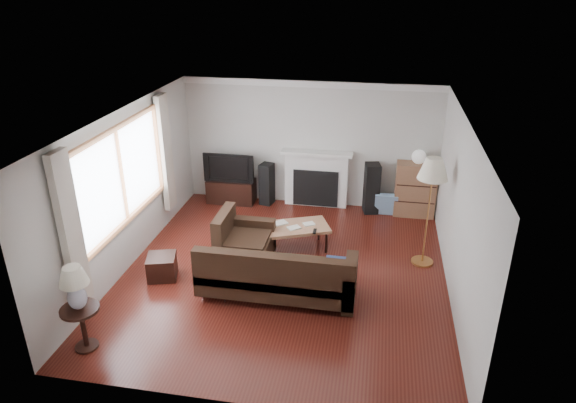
% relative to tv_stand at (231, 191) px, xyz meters
% --- Properties ---
extents(room, '(5.10, 5.60, 2.54)m').
position_rel_tv_stand_xyz_m(room, '(1.58, -2.50, 1.01)').
color(room, '#4E1811').
rests_on(room, ground).
extents(window, '(0.12, 2.74, 1.54)m').
position_rel_tv_stand_xyz_m(window, '(-0.87, -2.70, 1.31)').
color(window, '#995F38').
rests_on(window, room).
extents(curtain_near, '(0.10, 0.35, 2.10)m').
position_rel_tv_stand_xyz_m(curtain_near, '(-0.82, -4.22, 1.16)').
color(curtain_near, beige).
rests_on(curtain_near, room).
extents(curtain_far, '(0.10, 0.35, 2.10)m').
position_rel_tv_stand_xyz_m(curtain_far, '(-0.82, -1.18, 1.16)').
color(curtain_far, beige).
rests_on(curtain_far, room).
extents(fireplace, '(1.40, 0.26, 1.15)m').
position_rel_tv_stand_xyz_m(fireplace, '(1.73, 0.14, 0.33)').
color(fireplace, white).
rests_on(fireplace, room).
extents(tv_stand, '(0.96, 0.43, 0.48)m').
position_rel_tv_stand_xyz_m(tv_stand, '(0.00, 0.00, 0.00)').
color(tv_stand, black).
rests_on(tv_stand, ground).
extents(television, '(1.03, 0.13, 0.59)m').
position_rel_tv_stand_xyz_m(television, '(0.00, 0.00, 0.54)').
color(television, black).
rests_on(television, tv_stand).
extents(speaker_left, '(0.30, 0.33, 0.85)m').
position_rel_tv_stand_xyz_m(speaker_left, '(0.74, 0.05, 0.19)').
color(speaker_left, black).
rests_on(speaker_left, ground).
extents(speaker_right, '(0.34, 0.38, 0.99)m').
position_rel_tv_stand_xyz_m(speaker_right, '(2.84, 0.03, 0.26)').
color(speaker_right, black).
rests_on(speaker_right, ground).
extents(bookshelf, '(0.77, 0.37, 1.06)m').
position_rel_tv_stand_xyz_m(bookshelf, '(3.67, 0.03, 0.29)').
color(bookshelf, brown).
rests_on(bookshelf, ground).
extents(globe_lamp, '(0.27, 0.27, 0.27)m').
position_rel_tv_stand_xyz_m(globe_lamp, '(3.67, 0.03, 0.95)').
color(globe_lamp, white).
rests_on(globe_lamp, bookshelf).
extents(sectional_sofa, '(2.46, 1.80, 0.79)m').
position_rel_tv_stand_xyz_m(sectional_sofa, '(1.59, -3.11, 0.16)').
color(sectional_sofa, black).
rests_on(sectional_sofa, ground).
extents(coffee_table, '(1.28, 1.00, 0.44)m').
position_rel_tv_stand_xyz_m(coffee_table, '(1.61, -1.73, -0.02)').
color(coffee_table, '#A36E4E').
rests_on(coffee_table, ground).
extents(footstool, '(0.53, 0.53, 0.36)m').
position_rel_tv_stand_xyz_m(footstool, '(-0.27, -2.96, -0.06)').
color(footstool, black).
rests_on(footstool, ground).
extents(floor_lamp, '(0.62, 0.62, 1.81)m').
position_rel_tv_stand_xyz_m(floor_lamp, '(3.74, -1.80, 0.66)').
color(floor_lamp, '#B97B40').
rests_on(floor_lamp, ground).
extents(side_table, '(0.48, 0.48, 0.59)m').
position_rel_tv_stand_xyz_m(side_table, '(-0.57, -4.68, 0.06)').
color(side_table, black).
rests_on(side_table, ground).
extents(table_lamp, '(0.36, 0.36, 0.58)m').
position_rel_tv_stand_xyz_m(table_lamp, '(-0.57, -4.68, 0.64)').
color(table_lamp, silver).
rests_on(table_lamp, side_table).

